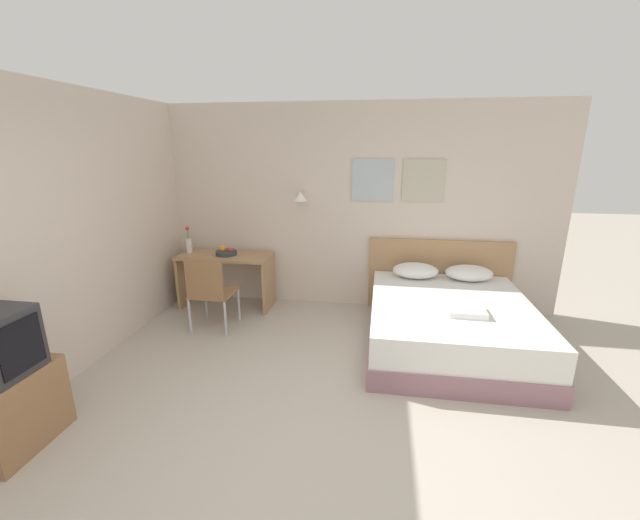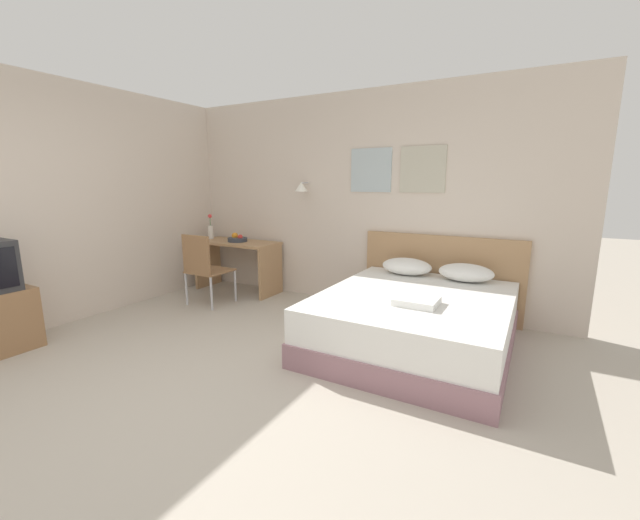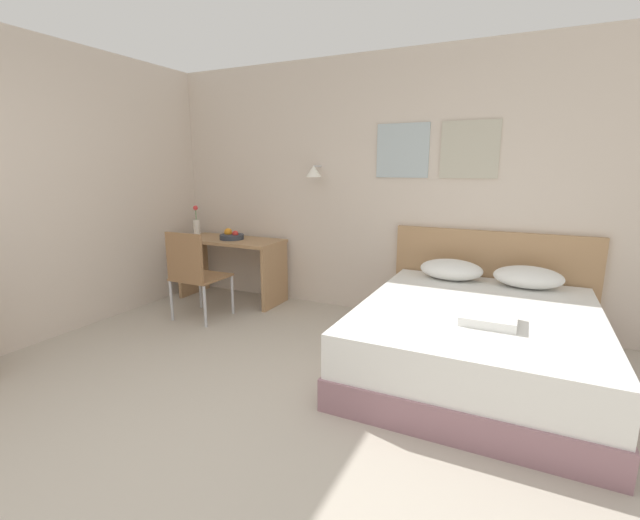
# 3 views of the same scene
# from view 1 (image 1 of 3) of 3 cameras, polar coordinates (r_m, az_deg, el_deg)

# --- Properties ---
(ground_plane) EXTENTS (24.00, 24.00, 0.00)m
(ground_plane) POSITION_cam_1_polar(r_m,az_deg,el_deg) (3.00, -3.15, -28.40)
(ground_plane) COLOR #B2A899
(wall_back) EXTENTS (5.47, 0.31, 2.65)m
(wall_back) POSITION_cam_1_polar(r_m,az_deg,el_deg) (5.19, 3.69, 7.52)
(wall_back) COLOR beige
(wall_back) RESTS_ON ground_plane
(bed) EXTENTS (1.69, 1.98, 0.52)m
(bed) POSITION_cam_1_polar(r_m,az_deg,el_deg) (4.50, 18.23, -8.89)
(bed) COLOR gray
(bed) RESTS_ON ground_plane
(headboard) EXTENTS (1.81, 0.06, 0.96)m
(headboard) POSITION_cam_1_polar(r_m,az_deg,el_deg) (5.37, 16.81, -2.20)
(headboard) COLOR #A87F56
(headboard) RESTS_ON ground_plane
(pillow_left) EXTENTS (0.56, 0.36, 0.19)m
(pillow_left) POSITION_cam_1_polar(r_m,az_deg,el_deg) (5.04, 13.70, -1.50)
(pillow_left) COLOR white
(pillow_left) RESTS_ON bed
(pillow_right) EXTENTS (0.56, 0.36, 0.19)m
(pillow_right) POSITION_cam_1_polar(r_m,az_deg,el_deg) (5.14, 20.85, -1.78)
(pillow_right) COLOR white
(pillow_right) RESTS_ON bed
(folded_towel_near_foot) EXTENTS (0.35, 0.31, 0.06)m
(folded_towel_near_foot) POSITION_cam_1_polar(r_m,az_deg,el_deg) (4.14, 20.47, -6.91)
(folded_towel_near_foot) COLOR white
(folded_towel_near_foot) RESTS_ON bed
(desk) EXTENTS (1.22, 0.55, 0.73)m
(desk) POSITION_cam_1_polar(r_m,az_deg,el_deg) (5.42, -13.51, -1.42)
(desk) COLOR #A87F56
(desk) RESTS_ON ground_plane
(desk_chair) EXTENTS (0.48, 0.48, 0.92)m
(desk_chair) POSITION_cam_1_polar(r_m,az_deg,el_deg) (4.72, -15.83, -3.95)
(desk_chair) COLOR #8E6642
(desk_chair) RESTS_ON ground_plane
(fruit_bowl) EXTENTS (0.28, 0.28, 0.12)m
(fruit_bowl) POSITION_cam_1_polar(r_m,az_deg,el_deg) (5.34, -13.51, 1.14)
(fruit_bowl) COLOR #333842
(fruit_bowl) RESTS_ON desk
(flower_vase) EXTENTS (0.08, 0.08, 0.37)m
(flower_vase) POSITION_cam_1_polar(r_m,az_deg,el_deg) (5.56, -18.56, 2.30)
(flower_vase) COLOR silver
(flower_vase) RESTS_ON desk
(tv_stand) EXTENTS (0.45, 0.63, 0.58)m
(tv_stand) POSITION_cam_1_polar(r_m,az_deg,el_deg) (3.73, -38.40, -16.69)
(tv_stand) COLOR #8E6642
(tv_stand) RESTS_ON ground_plane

